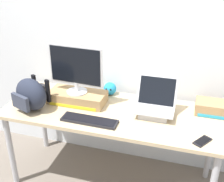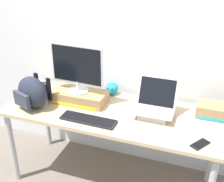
% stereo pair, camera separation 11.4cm
% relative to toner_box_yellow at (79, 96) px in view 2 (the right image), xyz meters
% --- Properties ---
extents(ground_plane, '(20.00, 20.00, 0.00)m').
position_rel_toner_box_yellow_xyz_m(ground_plane, '(0.33, -0.06, -0.79)').
color(ground_plane, '#70665B').
extents(back_wall, '(7.00, 0.10, 2.60)m').
position_rel_toner_box_yellow_xyz_m(back_wall, '(0.33, 0.39, 0.51)').
color(back_wall, silver).
rests_on(back_wall, ground).
extents(desk, '(1.80, 0.69, 0.74)m').
position_rel_toner_box_yellow_xyz_m(desk, '(0.33, -0.06, -0.12)').
color(desk, tan).
rests_on(desk, ground).
extents(toner_box_yellow, '(0.49, 0.23, 0.10)m').
position_rel_toner_box_yellow_xyz_m(toner_box_yellow, '(0.00, 0.00, 0.00)').
color(toner_box_yellow, '#A88456').
rests_on(toner_box_yellow, desk).
extents(desktop_monitor, '(0.47, 0.18, 0.41)m').
position_rel_toner_box_yellow_xyz_m(desktop_monitor, '(-0.00, -0.00, 0.26)').
color(desktop_monitor, silver).
rests_on(desktop_monitor, toner_box_yellow).
extents(open_laptop, '(0.31, 0.25, 0.30)m').
position_rel_toner_box_yellow_xyz_m(open_laptop, '(0.67, -0.02, 0.01)').
color(open_laptop, '#ADADB2').
rests_on(open_laptop, desk).
extents(external_keyboard, '(0.45, 0.13, 0.02)m').
position_rel_toner_box_yellow_xyz_m(external_keyboard, '(0.21, -0.27, -0.04)').
color(external_keyboard, black).
rests_on(external_keyboard, desk).
extents(messenger_backpack, '(0.35, 0.29, 0.27)m').
position_rel_toner_box_yellow_xyz_m(messenger_backpack, '(-0.32, -0.21, 0.08)').
color(messenger_backpack, '#232838').
rests_on(messenger_backpack, desk).
extents(coffee_mug, '(0.13, 0.09, 0.09)m').
position_rel_toner_box_yellow_xyz_m(coffee_mug, '(-0.39, 0.05, -0.00)').
color(coffee_mug, black).
rests_on(coffee_mug, desk).
extents(cell_phone, '(0.14, 0.16, 0.01)m').
position_rel_toner_box_yellow_xyz_m(cell_phone, '(1.05, -0.29, -0.04)').
color(cell_phone, black).
rests_on(cell_phone, desk).
extents(plush_toy, '(0.12, 0.12, 0.12)m').
position_rel_toner_box_yellow_xyz_m(plush_toy, '(0.23, 0.22, 0.01)').
color(plush_toy, '#2393CC').
rests_on(plush_toy, desk).
extents(toner_box_cyan, '(0.32, 0.18, 0.10)m').
position_rel_toner_box_yellow_xyz_m(toner_box_cyan, '(1.14, 0.14, 0.00)').
color(toner_box_cyan, '#9E7A51').
rests_on(toner_box_cyan, desk).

